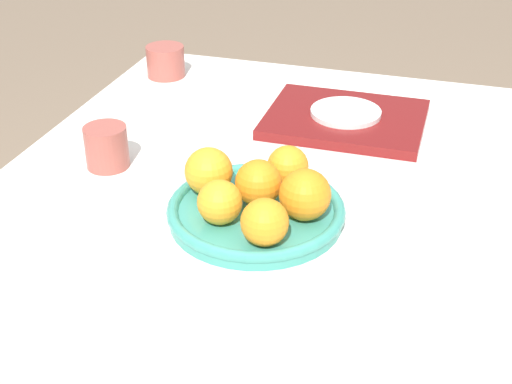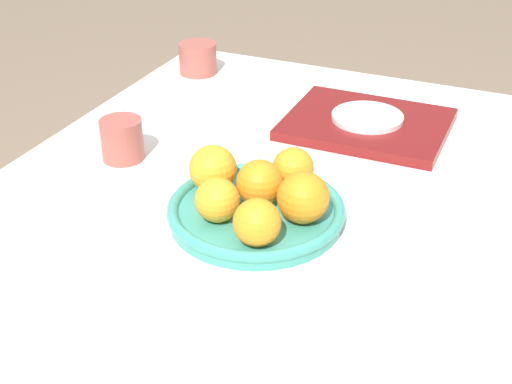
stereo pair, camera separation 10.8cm
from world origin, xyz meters
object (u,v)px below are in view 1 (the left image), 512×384
at_px(orange_2, 209,171).
at_px(cup_1, 107,147).
at_px(orange_1, 305,195).
at_px(orange_3, 288,166).
at_px(serving_tray, 345,119).
at_px(orange_5, 258,183).
at_px(fruit_platter, 256,211).
at_px(cup_0, 166,61).
at_px(orange_0, 220,202).
at_px(orange_4, 265,222).
at_px(side_plate, 346,112).

relative_size(orange_2, cup_1, 1.02).
bearing_deg(orange_1, orange_2, 170.44).
bearing_deg(orange_2, orange_3, 28.55).
bearing_deg(serving_tray, orange_3, -97.38).
relative_size(orange_5, cup_1, 0.97).
bearing_deg(fruit_platter, cup_0, 125.55).
height_order(orange_0, cup_0, orange_0).
distance_m(orange_1, orange_3, 0.10).
bearing_deg(orange_4, cup_0, 124.15).
distance_m(fruit_platter, side_plate, 0.39).
bearing_deg(cup_0, fruit_platter, -54.45).
height_order(orange_1, orange_4, orange_1).
bearing_deg(cup_0, orange_4, -55.85).
distance_m(orange_3, serving_tray, 0.31).
bearing_deg(orange_0, orange_5, 59.76).
relative_size(fruit_platter, orange_1, 3.52).
bearing_deg(orange_3, orange_4, -86.12).
xyz_separation_m(orange_0, side_plate, (0.11, 0.44, -0.03)).
relative_size(fruit_platter, serving_tray, 0.90).
relative_size(orange_0, orange_2, 0.88).
bearing_deg(side_plate, orange_4, -93.32).
height_order(orange_2, cup_0, orange_2).
xyz_separation_m(orange_3, side_plate, (0.04, 0.30, -0.03)).
height_order(orange_0, orange_1, orange_1).
height_order(orange_1, orange_5, orange_1).
bearing_deg(orange_5, serving_tray, 79.76).
height_order(fruit_platter, orange_1, orange_1).
bearing_deg(fruit_platter, orange_4, -65.55).
xyz_separation_m(orange_3, orange_5, (-0.03, -0.07, 0.00)).
distance_m(orange_4, side_plate, 0.48).
distance_m(orange_0, cup_1, 0.30).
bearing_deg(cup_1, orange_1, -14.12).
height_order(orange_4, cup_0, orange_4).
relative_size(orange_1, cup_0, 0.91).
relative_size(orange_2, orange_3, 1.14).
bearing_deg(orange_3, side_plate, 82.62).
height_order(orange_3, cup_1, orange_3).
relative_size(fruit_platter, cup_1, 3.67).
distance_m(orange_1, orange_2, 0.16).
distance_m(fruit_platter, cup_1, 0.32).
xyz_separation_m(fruit_platter, serving_tray, (0.07, 0.39, -0.01)).
relative_size(orange_3, cup_1, 0.90).
distance_m(orange_4, cup_0, 0.74).
bearing_deg(cup_1, cup_0, 99.76).
distance_m(fruit_platter, serving_tray, 0.39).
xyz_separation_m(fruit_platter, cup_0, (-0.38, 0.53, 0.02)).
distance_m(orange_1, orange_4, 0.09).
relative_size(orange_4, cup_0, 0.81).
xyz_separation_m(orange_2, serving_tray, (0.15, 0.36, -0.05)).
bearing_deg(orange_1, cup_1, 165.88).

